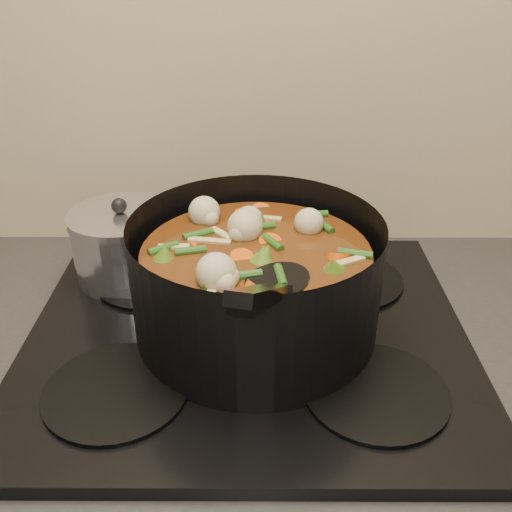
{
  "coord_description": "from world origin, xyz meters",
  "views": [
    {
      "loc": [
        0.01,
        1.27,
        1.42
      ],
      "look_at": [
        0.01,
        1.93,
        1.05
      ],
      "focal_mm": 40.0,
      "sensor_mm": 36.0,
      "label": 1
    }
  ],
  "objects": [
    {
      "name": "stockpot",
      "position": [
        0.01,
        1.93,
        1.01
      ],
      "size": [
        0.44,
        0.52,
        0.25
      ],
      "rotation": [
        0.0,
        0.0,
        -0.42
      ],
      "color": "black",
      "rests_on": "stovetop"
    },
    {
      "name": "stovetop",
      "position": [
        0.0,
        1.93,
        0.92
      ],
      "size": [
        0.62,
        0.54,
        0.03
      ],
      "color": "black",
      "rests_on": "counter"
    },
    {
      "name": "saucepan",
      "position": [
        -0.2,
        2.08,
        0.99
      ],
      "size": [
        0.17,
        0.17,
        0.14
      ],
      "rotation": [
        0.0,
        0.0,
        -0.18
      ],
      "color": "silver",
      "rests_on": "stovetop"
    }
  ]
}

